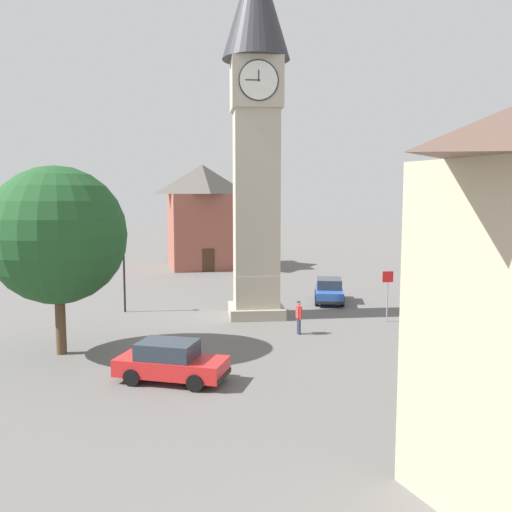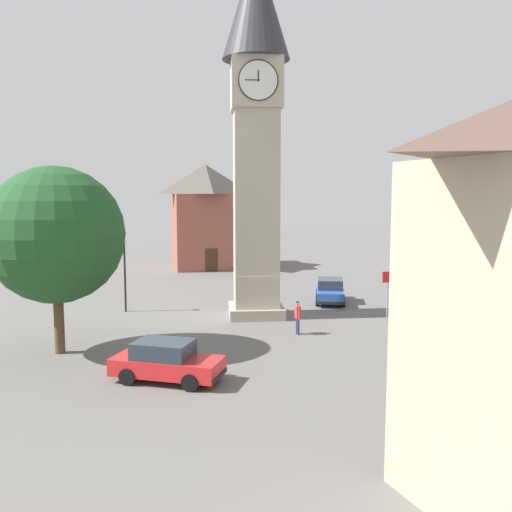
% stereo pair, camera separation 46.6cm
% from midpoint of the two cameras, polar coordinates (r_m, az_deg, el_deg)
% --- Properties ---
extents(ground_plane, '(200.00, 200.00, 0.00)m').
position_cam_midpoint_polar(ground_plane, '(32.24, 0.42, -6.14)').
color(ground_plane, '#605E5B').
extents(clock_tower, '(3.73, 3.73, 20.59)m').
position_cam_midpoint_polar(clock_tower, '(31.87, 0.43, 15.49)').
color(clock_tower, '#A59C89').
rests_on(clock_tower, ground).
extents(car_blue_kerb, '(2.47, 4.38, 1.53)m').
position_cam_midpoint_polar(car_blue_kerb, '(36.32, 7.97, -3.55)').
color(car_blue_kerb, '#2D5BB7').
rests_on(car_blue_kerb, ground).
extents(car_silver_kerb, '(4.46, 2.99, 1.53)m').
position_cam_midpoint_polar(car_silver_kerb, '(21.41, -8.55, -10.62)').
color(car_silver_kerb, red).
rests_on(car_silver_kerb, ground).
extents(car_red_corner, '(1.95, 4.20, 1.53)m').
position_cam_midpoint_polar(car_red_corner, '(32.87, 21.03, -4.97)').
color(car_red_corner, black).
rests_on(car_red_corner, ground).
extents(pedestrian, '(0.28, 0.55, 1.69)m').
position_cam_midpoint_polar(pedestrian, '(27.98, 4.78, -5.99)').
color(pedestrian, '#2D3351').
rests_on(pedestrian, ground).
extents(tree, '(5.95, 5.95, 8.21)m').
position_cam_midpoint_polar(tree, '(25.46, -19.36, 2.04)').
color(tree, brown).
rests_on(tree, ground).
extents(building_shop_left, '(7.34, 8.23, 9.74)m').
position_cam_midpoint_polar(building_shop_left, '(53.35, -4.89, 4.20)').
color(building_shop_left, '#995142').
rests_on(building_shop_left, ground).
extents(lamp_post, '(0.36, 0.36, 4.38)m').
position_cam_midpoint_polar(lamp_post, '(33.73, -12.94, -0.60)').
color(lamp_post, black).
rests_on(lamp_post, ground).
extents(road_sign, '(0.60, 0.07, 2.80)m').
position_cam_midpoint_polar(road_sign, '(31.19, 13.76, -3.20)').
color(road_sign, gray).
rests_on(road_sign, ground).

